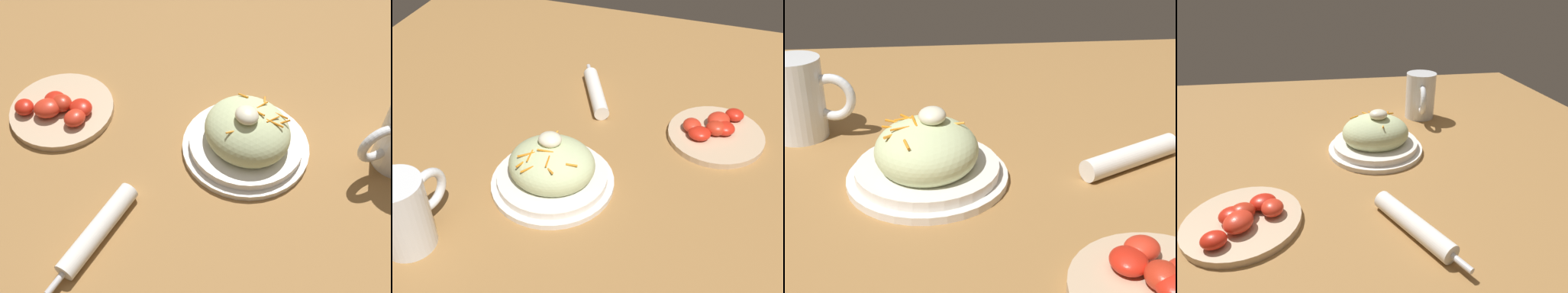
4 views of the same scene
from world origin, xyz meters
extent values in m
plane|color=#9E703D|center=(0.00, 0.00, 0.00)|extent=(1.43, 1.43, 0.00)
cylinder|color=white|center=(-0.05, -0.05, 0.01)|extent=(0.22, 0.22, 0.01)
cylinder|color=white|center=(-0.05, -0.05, 0.02)|extent=(0.20, 0.20, 0.01)
ellipsoid|color=beige|center=(-0.05, -0.05, 0.05)|extent=(0.16, 0.14, 0.08)
cylinder|color=orange|center=(-0.03, -0.10, 0.08)|extent=(0.02, 0.02, 0.01)
cylinder|color=orange|center=(-0.06, -0.01, 0.08)|extent=(0.01, 0.02, 0.01)
cylinder|color=orange|center=(0.00, -0.08, 0.08)|extent=(0.02, 0.01, 0.01)
cylinder|color=orange|center=(-0.07, -0.11, 0.07)|extent=(0.02, 0.02, 0.01)
cylinder|color=orange|center=(-0.08, -0.08, 0.08)|extent=(0.03, 0.02, 0.01)
cylinder|color=orange|center=(-0.07, -0.08, 0.08)|extent=(0.00, 0.03, 0.01)
cylinder|color=orange|center=(-0.04, -0.09, 0.09)|extent=(0.01, 0.03, 0.01)
cylinder|color=orange|center=(-0.08, -0.10, 0.08)|extent=(0.01, 0.03, 0.01)
cylinder|color=orange|center=(-0.05, -0.07, 0.09)|extent=(0.03, 0.01, 0.01)
ellipsoid|color=#EFEACC|center=(-0.05, -0.05, 0.10)|extent=(0.04, 0.04, 0.02)
cylinder|color=white|center=(-0.21, -0.26, 0.07)|extent=(0.09, 0.09, 0.13)
cylinder|color=orange|center=(-0.21, -0.26, 0.04)|extent=(0.08, 0.08, 0.09)
cylinder|color=white|center=(-0.21, -0.26, 0.09)|extent=(0.08, 0.08, 0.01)
torus|color=white|center=(-0.20, -0.20, 0.07)|extent=(0.03, 0.08, 0.08)
cylinder|color=white|center=(-0.06, 0.24, 0.02)|extent=(0.10, 0.17, 0.03)
cylinder|color=silver|center=(-0.11, 0.33, 0.02)|extent=(0.02, 0.04, 0.01)
cylinder|color=#D1B28E|center=(0.22, 0.18, 0.01)|extent=(0.19, 0.19, 0.01)
ellipsoid|color=red|center=(0.22, 0.18, 0.02)|extent=(0.05, 0.05, 0.02)
ellipsoid|color=red|center=(0.23, 0.18, 0.03)|extent=(0.05, 0.05, 0.02)
ellipsoid|color=red|center=(0.24, 0.24, 0.02)|extent=(0.04, 0.04, 0.02)
ellipsoid|color=red|center=(0.21, 0.18, 0.03)|extent=(0.05, 0.05, 0.03)
ellipsoid|color=red|center=(0.22, 0.20, 0.03)|extent=(0.06, 0.06, 0.03)
ellipsoid|color=red|center=(0.17, 0.17, 0.03)|extent=(0.05, 0.05, 0.02)
ellipsoid|color=red|center=(0.19, 0.15, 0.02)|extent=(0.05, 0.04, 0.02)
camera|label=1|loc=(-0.47, 0.33, 0.68)|focal=45.52mm
camera|label=2|loc=(0.23, -0.68, 0.64)|focal=46.80mm
camera|label=3|loc=(0.64, -0.05, 0.39)|focal=51.73mm
camera|label=4|loc=(0.07, 0.64, 0.37)|focal=30.43mm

